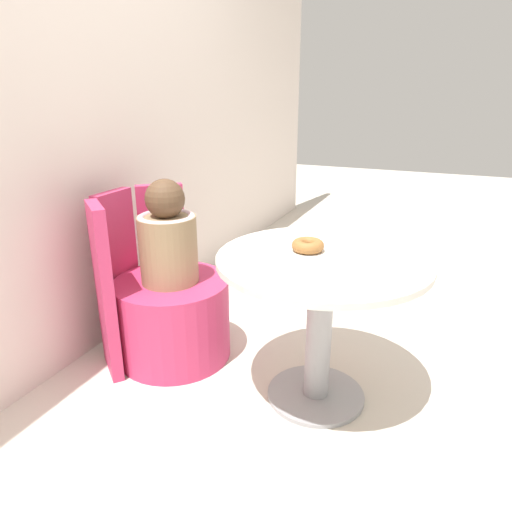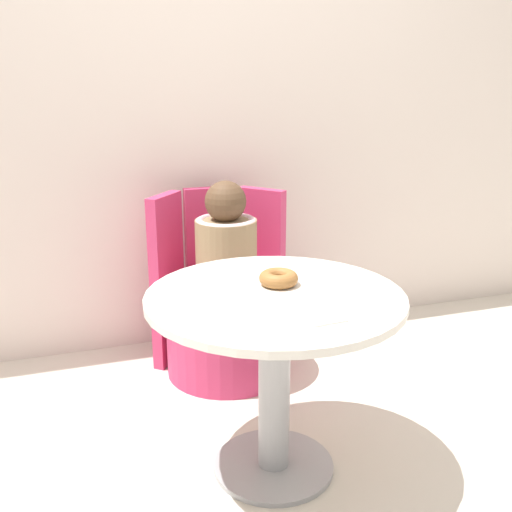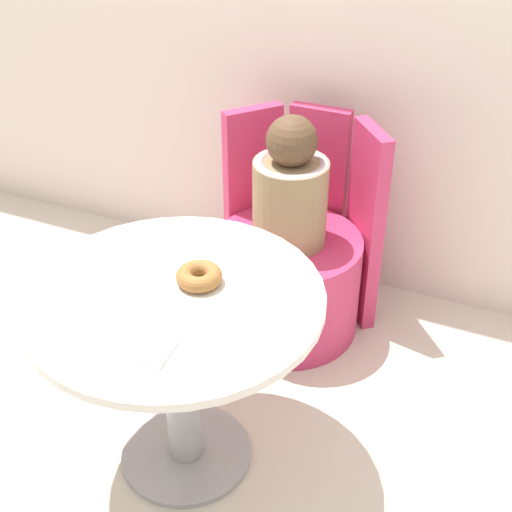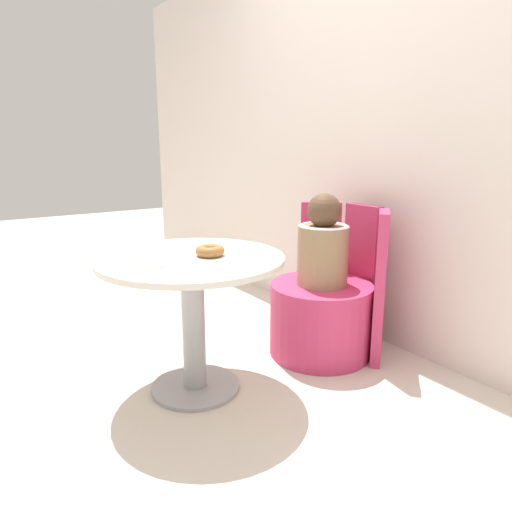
# 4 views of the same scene
# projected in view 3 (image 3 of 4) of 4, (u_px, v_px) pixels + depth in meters

# --- Properties ---
(ground_plane) EXTENTS (12.00, 12.00, 0.00)m
(ground_plane) POSITION_uv_depth(u_px,v_px,m) (209.00, 454.00, 2.22)
(ground_plane) COLOR beige
(round_table) EXTENTS (0.80, 0.80, 0.63)m
(round_table) POSITION_uv_depth(u_px,v_px,m) (178.00, 340.00, 1.96)
(round_table) COLOR #99999E
(round_table) RESTS_ON ground_plane
(tub_chair) EXTENTS (0.53, 0.53, 0.39)m
(tub_chair) POSITION_uv_depth(u_px,v_px,m) (288.00, 284.00, 2.65)
(tub_chair) COLOR #C63360
(tub_chair) RESTS_ON ground_plane
(booth_backrest) EXTENTS (0.63, 0.23, 0.78)m
(booth_backrest) POSITION_uv_depth(u_px,v_px,m) (310.00, 211.00, 2.71)
(booth_backrest) COLOR #C63360
(booth_backrest) RESTS_ON ground_plane
(child_figure) EXTENTS (0.26, 0.26, 0.47)m
(child_figure) POSITION_uv_depth(u_px,v_px,m) (290.00, 189.00, 2.43)
(child_figure) COLOR #937A56
(child_figure) RESTS_ON tub_chair
(donut) EXTENTS (0.13, 0.13, 0.05)m
(donut) POSITION_uv_depth(u_px,v_px,m) (199.00, 276.00, 1.90)
(donut) COLOR #9E6633
(donut) RESTS_ON round_table
(paper_napkin) EXTENTS (0.12, 0.12, 0.01)m
(paper_napkin) POSITION_uv_depth(u_px,v_px,m) (149.00, 350.00, 1.69)
(paper_napkin) COLOR white
(paper_napkin) RESTS_ON round_table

